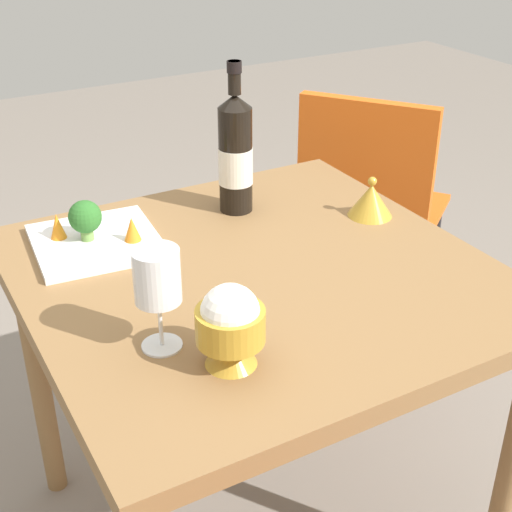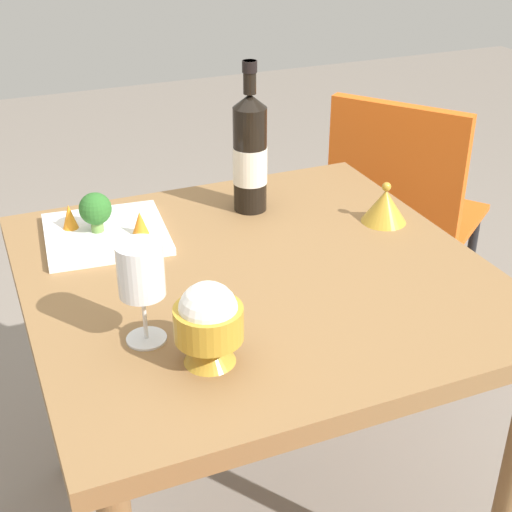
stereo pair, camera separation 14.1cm
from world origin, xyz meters
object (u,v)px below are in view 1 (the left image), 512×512
carrot_garnish_left (57,226)px  carrot_garnish_right (132,229)px  chair_by_wall (369,196)px  serving_plate (96,242)px  broccoli_floret (85,218)px  rice_bowl (230,325)px  wine_glass (157,279)px  rice_bowl_lid (371,200)px  wine_bottle (235,154)px

carrot_garnish_left → carrot_garnish_right: size_ratio=1.06×
chair_by_wall → carrot_garnish_right: bearing=-106.2°
chair_by_wall → carrot_garnish_right: chair_by_wall is taller
serving_plate → carrot_garnish_left: 0.08m
chair_by_wall → carrot_garnish_left: 1.05m
chair_by_wall → broccoli_floret: (-0.95, -0.27, 0.26)m
rice_bowl → carrot_garnish_left: rice_bowl is taller
wine_glass → carrot_garnish_right: wine_glass is taller
rice_bowl → wine_glass: bearing=128.8°
carrot_garnish_left → wine_glass: bearing=-84.2°
wine_glass → rice_bowl_lid: (0.60, 0.24, -0.09)m
carrot_garnish_right → rice_bowl: bearing=-91.0°
broccoli_floret → serving_plate: bearing=-12.5°
rice_bowl → carrot_garnish_right: size_ratio=2.78×
carrot_garnish_left → carrot_garnish_right: (0.13, -0.08, -0.00)m
chair_by_wall → serving_plate: bearing=-110.1°
rice_bowl → wine_bottle: bearing=61.3°
chair_by_wall → broccoli_floret: 1.02m
broccoli_floret → rice_bowl_lid: bearing=-15.4°
wine_bottle → wine_glass: wine_bottle is taller
serving_plate → carrot_garnish_left: carrot_garnish_left is taller
wine_bottle → rice_bowl: 0.58m
wine_glass → rice_bowl_lid: wine_glass is taller
broccoli_floret → carrot_garnish_left: bearing=143.6°
wine_glass → serving_plate: bearing=87.1°
rice_bowl_lid → carrot_garnish_left: rice_bowl_lid is taller
chair_by_wall → serving_plate: chair_by_wall is taller
broccoli_floret → carrot_garnish_left: broccoli_floret is taller
carrot_garnish_right → rice_bowl_lid: bearing=-12.6°
wine_bottle → broccoli_floret: 0.36m
chair_by_wall → rice_bowl: size_ratio=6.00×
broccoli_floret → carrot_garnish_right: bearing=-31.1°
wine_bottle → chair_by_wall: bearing=23.9°
broccoli_floret → carrot_garnish_left: 0.07m
wine_glass → chair_by_wall: bearing=35.4°
chair_by_wall → wine_glass: wine_glass is taller
rice_bowl_lid → serving_plate: bearing=164.6°
carrot_garnish_right → serving_plate: bearing=145.3°
serving_plate → carrot_garnish_right: bearing=-34.7°
wine_bottle → rice_bowl: (-0.28, -0.51, -0.06)m
chair_by_wall → carrot_garnish_left: size_ratio=15.75×
wine_bottle → rice_bowl_lid: (0.25, -0.18, -0.10)m
wine_bottle → rice_bowl_lid: size_ratio=3.38×
chair_by_wall → rice_bowl_lid: chair_by_wall is taller
broccoli_floret → rice_bowl: bearing=-81.7°
rice_bowl → carrot_garnish_left: (-0.12, 0.54, -0.03)m
rice_bowl → broccoli_floret: (-0.07, 0.50, -0.01)m
rice_bowl → rice_bowl_lid: size_ratio=1.42×
chair_by_wall → carrot_garnish_left: (-1.00, -0.24, 0.24)m
wine_bottle → rice_bowl_lid: 0.32m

